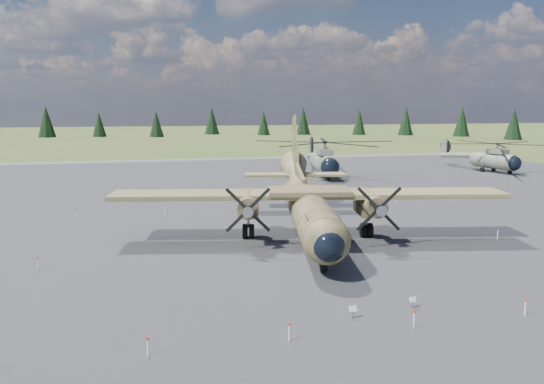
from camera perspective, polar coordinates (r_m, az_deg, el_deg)
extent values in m
plane|color=brown|center=(37.27, 2.16, -6.61)|extent=(500.00, 500.00, 0.00)
cube|color=slate|center=(46.67, -1.22, -3.37)|extent=(120.00, 120.00, 0.04)
cylinder|color=#3A3E21|center=(40.16, 4.04, -2.00)|extent=(6.51, 18.71, 2.88)
sphere|color=#3A3E21|center=(31.21, 5.92, -5.29)|extent=(3.33, 3.33, 2.82)
sphere|color=black|center=(30.68, 6.07, -5.64)|extent=(2.44, 2.44, 2.07)
cube|color=black|center=(32.62, 5.53, -3.26)|extent=(2.34, 2.02, 0.57)
cone|color=#3A3E21|center=(51.91, 2.58, 1.76)|extent=(4.17, 7.49, 4.33)
cube|color=gray|center=(41.41, 3.86, -3.33)|extent=(3.14, 6.43, 0.51)
cube|color=#36391E|center=(40.46, 3.98, -0.22)|extent=(29.91, 9.37, 0.36)
cube|color=#3A3E21|center=(40.42, 3.98, 0.09)|extent=(6.78, 4.86, 0.36)
cylinder|color=#3A3E21|center=(40.01, -2.59, -1.14)|extent=(2.58, 5.55, 1.54)
cube|color=#3A3E21|center=(40.94, -2.57, -1.85)|extent=(2.21, 3.73, 0.82)
cone|color=gray|center=(36.72, -2.61, -2.07)|extent=(0.95, 1.06, 0.78)
cylinder|color=black|center=(41.31, -2.56, -4.23)|extent=(1.11, 1.29, 1.13)
cylinder|color=#3A3E21|center=(41.02, 10.45, -1.02)|extent=(2.58, 5.55, 1.54)
cube|color=#3A3E21|center=(41.93, 10.18, -1.73)|extent=(2.21, 3.73, 0.82)
cone|color=gray|center=(37.82, 11.56, -1.92)|extent=(0.95, 1.06, 0.78)
cylinder|color=black|center=(42.29, 10.11, -4.05)|extent=(1.11, 1.29, 1.13)
cube|color=#3A3E21|center=(47.97, 2.98, 1.89)|extent=(1.83, 7.67, 1.73)
cube|color=#36391E|center=(52.41, 2.53, 1.89)|extent=(10.12, 4.19, 0.23)
cylinder|color=gray|center=(32.66, 5.58, -6.54)|extent=(0.17, 0.17, 0.93)
cylinder|color=black|center=(32.87, 5.56, -7.79)|extent=(0.54, 1.01, 0.96)
cylinder|color=gray|center=(75.96, 5.63, 3.02)|extent=(3.87, 8.31, 2.78)
sphere|color=black|center=(72.08, 6.25, 2.64)|extent=(2.89, 2.89, 2.55)
sphere|color=gray|center=(79.86, 5.06, 3.33)|extent=(2.89, 2.89, 2.55)
cube|color=gray|center=(75.36, 5.72, 4.33)|extent=(2.37, 3.78, 0.83)
cylinder|color=gray|center=(75.29, 5.73, 4.96)|extent=(0.45, 0.45, 1.11)
cylinder|color=gray|center=(83.90, 4.54, 3.88)|extent=(2.26, 9.52, 1.59)
cube|color=gray|center=(87.87, 4.06, 5.04)|extent=(0.46, 1.57, 2.67)
cylinder|color=black|center=(87.94, 4.31, 5.04)|extent=(0.47, 2.87, 2.89)
cylinder|color=black|center=(72.91, 6.12, 1.48)|extent=(0.41, 0.79, 0.76)
cylinder|color=black|center=(77.17, 4.32, 1.93)|extent=(0.45, 0.93, 0.89)
cylinder|color=gray|center=(77.10, 4.33, 2.36)|extent=(0.18, 0.18, 1.61)
cylinder|color=black|center=(77.75, 6.50, 1.95)|extent=(0.45, 0.93, 0.89)
cylinder|color=gray|center=(77.68, 6.51, 2.38)|extent=(0.18, 0.18, 1.61)
cylinder|color=gray|center=(89.30, 22.82, 3.09)|extent=(3.94, 7.32, 2.41)
sphere|color=black|center=(87.13, 24.56, 2.81)|extent=(2.67, 2.67, 2.22)
sphere|color=gray|center=(91.57, 21.17, 3.32)|extent=(2.67, 2.67, 2.22)
cube|color=gray|center=(88.93, 23.08, 4.05)|extent=(2.31, 3.38, 0.72)
cylinder|color=gray|center=(88.87, 23.10, 4.52)|extent=(0.42, 0.42, 0.97)
cylinder|color=gray|center=(93.97, 19.54, 3.76)|extent=(2.68, 8.21, 1.38)
cube|color=gray|center=(96.39, 18.01, 4.68)|extent=(0.52, 1.36, 2.32)
cylinder|color=black|center=(96.63, 18.16, 4.68)|extent=(0.63, 2.46, 2.51)
cylinder|color=black|center=(87.62, 24.21, 1.98)|extent=(0.41, 0.70, 0.66)
cylinder|color=black|center=(89.21, 21.66, 2.25)|extent=(0.46, 0.82, 0.77)
cylinder|color=gray|center=(89.16, 21.68, 2.57)|extent=(0.16, 0.16, 1.40)
cylinder|color=black|center=(91.18, 22.74, 2.32)|extent=(0.46, 0.82, 0.77)
cylinder|color=gray|center=(91.12, 22.76, 2.64)|extent=(0.16, 0.16, 1.40)
cube|color=gray|center=(26.54, 8.65, -12.78)|extent=(0.09, 0.09, 0.52)
cube|color=white|center=(26.41, 8.71, -12.31)|extent=(0.44, 0.26, 0.29)
cube|color=gray|center=(28.40, 14.85, -11.53)|extent=(0.09, 0.09, 0.49)
cube|color=white|center=(28.28, 14.91, -11.11)|extent=(0.42, 0.26, 0.27)
cylinder|color=white|center=(23.11, -13.22, -15.99)|extent=(0.07, 0.07, 0.80)
cylinder|color=red|center=(22.95, -13.26, -15.08)|extent=(0.12, 0.12, 0.10)
cylinder|color=white|center=(23.86, 1.85, -14.90)|extent=(0.07, 0.07, 0.80)
cylinder|color=red|center=(23.70, 1.85, -14.02)|extent=(0.12, 0.12, 0.10)
cylinder|color=white|center=(26.01, 15.03, -13.13)|extent=(0.07, 0.07, 0.80)
cylinder|color=red|center=(25.86, 15.07, -12.31)|extent=(0.12, 0.12, 0.10)
cylinder|color=white|center=(29.25, 25.59, -11.19)|extent=(0.07, 0.07, 0.80)
cylinder|color=red|center=(29.12, 25.65, -10.45)|extent=(0.12, 0.12, 0.10)
cylinder|color=white|center=(51.75, -20.33, -2.25)|extent=(0.07, 0.07, 0.80)
cylinder|color=red|center=(51.68, -20.35, -1.81)|extent=(0.12, 0.12, 0.10)
cylinder|color=white|center=(51.43, -11.44, -1.92)|extent=(0.07, 0.07, 0.80)
cylinder|color=red|center=(51.36, -11.46, -1.48)|extent=(0.12, 0.12, 0.10)
cylinder|color=white|center=(52.35, -2.66, -1.55)|extent=(0.07, 0.07, 0.80)
cylinder|color=red|center=(52.27, -2.67, -1.12)|extent=(0.12, 0.12, 0.10)
cylinder|color=white|center=(54.43, 5.63, -1.17)|extent=(0.07, 0.07, 0.80)
cylinder|color=red|center=(54.36, 5.63, -0.76)|extent=(0.12, 0.12, 0.10)
cylinder|color=white|center=(57.57, 13.16, -0.80)|extent=(0.07, 0.07, 0.80)
cylinder|color=red|center=(57.50, 13.17, -0.41)|extent=(0.12, 0.12, 0.10)
cylinder|color=white|center=(36.41, -23.88, -7.14)|extent=(0.07, 0.07, 0.80)
cylinder|color=red|center=(36.30, -23.92, -6.53)|extent=(0.12, 0.12, 0.10)
cylinder|color=white|center=(44.51, 23.10, -4.21)|extent=(0.07, 0.07, 0.80)
cylinder|color=red|center=(44.42, 23.14, -3.71)|extent=(0.12, 0.12, 0.10)
cone|color=black|center=(181.59, 24.56, 6.67)|extent=(5.40, 5.40, 9.64)
cone|color=black|center=(195.34, 19.74, 7.16)|extent=(5.70, 5.70, 10.18)
cone|color=black|center=(197.80, 14.20, 7.42)|extent=(5.64, 5.64, 10.06)
cone|color=black|center=(197.33, 9.36, 7.46)|extent=(5.20, 5.20, 9.28)
cone|color=black|center=(196.04, 3.37, 7.64)|extent=(5.55, 5.55, 9.91)
cone|color=black|center=(193.08, -0.91, 7.41)|extent=(4.71, 4.71, 8.41)
cone|color=black|center=(199.81, -6.49, 7.63)|extent=(5.56, 5.56, 9.93)
cone|color=black|center=(185.51, -12.35, 7.19)|extent=(4.92, 4.92, 8.78)
cone|color=black|center=(191.06, -18.10, 6.93)|extent=(4.64, 4.64, 8.28)
cone|color=black|center=(193.89, -23.11, 6.99)|extent=(5.84, 5.84, 10.43)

